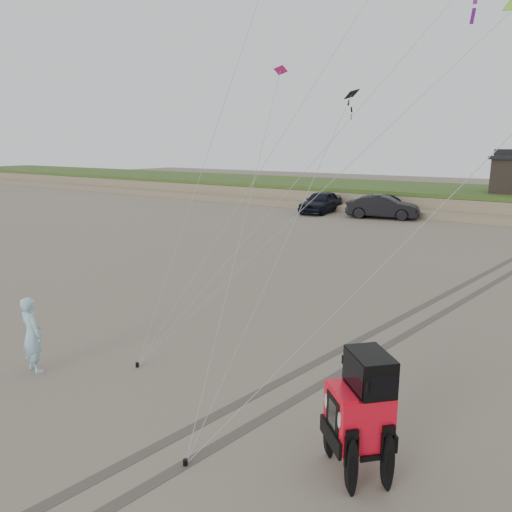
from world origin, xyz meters
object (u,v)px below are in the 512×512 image
(truck_a, at_px, (321,202))
(truck_b, at_px, (383,207))
(truck_c, at_px, (377,205))
(man, at_px, (32,335))
(jeep, at_px, (358,426))

(truck_a, height_order, truck_b, truck_a)
(truck_c, bearing_deg, man, -61.49)
(truck_c, relative_size, jeep, 1.13)
(jeep, height_order, man, man)
(truck_c, height_order, jeep, jeep)
(truck_c, bearing_deg, truck_b, -36.38)
(truck_c, distance_m, jeep, 33.11)
(truck_b, bearing_deg, man, 171.76)
(truck_a, bearing_deg, man, -78.93)
(truck_b, distance_m, man, 29.86)
(man, bearing_deg, truck_a, -70.36)
(truck_b, bearing_deg, jeep, -172.87)
(truck_b, xyz_separation_m, man, (2.55, -29.75, 0.08))
(truck_a, bearing_deg, truck_b, -5.55)
(truck_a, height_order, truck_c, truck_a)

